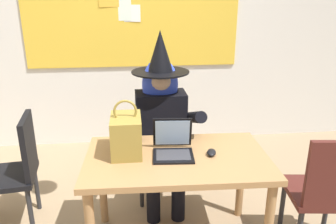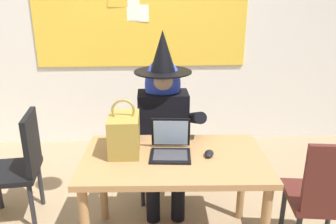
% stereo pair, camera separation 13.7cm
% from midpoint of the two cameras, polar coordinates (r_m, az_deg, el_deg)
% --- Properties ---
extents(wall_back_bulletin, '(5.83, 2.12, 2.86)m').
position_cam_midpoint_polar(wall_back_bulletin, '(3.93, -3.55, 15.10)').
color(wall_back_bulletin, silver).
rests_on(wall_back_bulletin, ground).
extents(desk_main, '(1.25, 0.77, 0.71)m').
position_cam_midpoint_polar(desk_main, '(2.28, 2.80, -9.79)').
color(desk_main, '#A37547').
rests_on(desk_main, ground).
extents(chair_at_desk, '(0.45, 0.45, 0.90)m').
position_cam_midpoint_polar(chair_at_desk, '(2.97, 0.59, -4.98)').
color(chair_at_desk, '#4C1E19').
rests_on(chair_at_desk, ground).
extents(person_costumed, '(0.59, 0.70, 1.48)m').
position_cam_midpoint_polar(person_costumed, '(2.75, 0.63, -0.38)').
color(person_costumed, black).
rests_on(person_costumed, ground).
extents(laptop, '(0.29, 0.29, 0.23)m').
position_cam_midpoint_polar(laptop, '(2.25, 2.19, -5.96)').
color(laptop, black).
rests_on(laptop, desk_main).
extents(computer_mouse, '(0.09, 0.12, 0.03)m').
position_cam_midpoint_polar(computer_mouse, '(2.25, 8.81, -7.08)').
color(computer_mouse, black).
rests_on(computer_mouse, desk_main).
extents(handbag, '(0.20, 0.30, 0.38)m').
position_cam_midpoint_polar(handbag, '(2.25, -5.78, -3.74)').
color(handbag, olive).
rests_on(handbag, desk_main).
extents(chair_spare_by_window, '(0.47, 0.47, 0.89)m').
position_cam_midpoint_polar(chair_spare_by_window, '(2.83, -22.84, -8.05)').
color(chair_spare_by_window, black).
rests_on(chair_spare_by_window, ground).
extents(chair_extra_corner, '(0.47, 0.47, 0.91)m').
position_cam_midpoint_polar(chair_extra_corner, '(2.44, 26.89, -12.63)').
color(chair_extra_corner, '#4C1E19').
rests_on(chair_extra_corner, ground).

